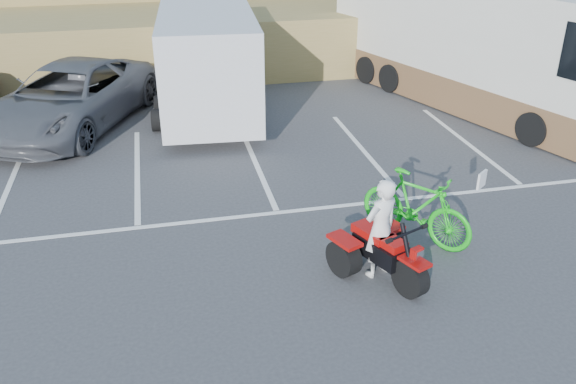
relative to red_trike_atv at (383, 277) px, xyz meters
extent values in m
plane|color=#39393B|center=(-1.25, 0.16, 0.00)|extent=(100.00, 100.00, 0.00)
cube|color=white|center=(-6.65, 5.16, 0.00)|extent=(0.12, 5.00, 0.01)
cube|color=white|center=(-3.95, 5.16, 0.00)|extent=(0.12, 5.00, 0.01)
cube|color=white|center=(-1.25, 5.16, 0.00)|extent=(0.12, 5.00, 0.01)
cube|color=white|center=(1.45, 5.16, 0.00)|extent=(0.12, 5.00, 0.01)
cube|color=white|center=(4.15, 5.16, 0.00)|extent=(0.12, 5.00, 0.01)
cube|color=white|center=(6.85, 5.16, 0.00)|extent=(0.12, 5.00, 0.01)
cube|color=white|center=(-1.25, 2.56, 0.00)|extent=(28.00, 0.12, 0.01)
cube|color=olive|center=(-1.25, 14.16, 1.00)|extent=(40.00, 6.00, 2.00)
imported|color=white|center=(-0.06, 0.14, 0.86)|extent=(0.74, 0.62, 1.73)
imported|color=#14BF19|center=(0.97, 1.05, 0.65)|extent=(1.83, 2.09, 1.31)
imported|color=#4C4E55|center=(-5.59, 8.47, 0.82)|extent=(4.93, 6.52, 1.65)
cube|color=silver|center=(-1.88, 8.79, 1.58)|extent=(2.90, 6.28, 2.55)
cylinder|color=black|center=(-1.88, 8.79, 0.36)|extent=(2.29, 0.88, 0.71)
cube|color=silver|center=(5.56, 8.16, 1.77)|extent=(5.50, 9.81, 3.45)
cube|color=brown|center=(5.56, 8.16, 0.53)|extent=(5.55, 9.83, 0.96)
camera|label=1|loc=(-3.37, -7.79, 5.78)|focal=38.00mm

